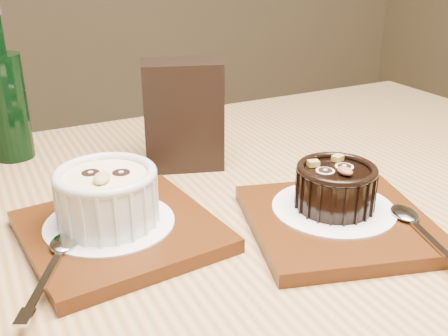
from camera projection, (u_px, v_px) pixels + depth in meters
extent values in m
cube|color=#9F7545|center=(229.00, 241.00, 0.56)|extent=(1.28, 0.92, 0.04)
cylinder|color=#9F7545|center=(367.00, 253.00, 1.23)|extent=(0.06, 0.06, 0.71)
cube|color=#4D240C|center=(121.00, 231.00, 0.53)|extent=(0.21, 0.21, 0.01)
cylinder|color=white|center=(110.00, 223.00, 0.53)|extent=(0.13, 0.13, 0.00)
cylinder|color=silver|center=(107.00, 199.00, 0.52)|extent=(0.10, 0.10, 0.05)
cylinder|color=#F9DE98|center=(105.00, 177.00, 0.51)|extent=(0.08, 0.08, 0.00)
torus|color=silver|center=(105.00, 174.00, 0.50)|extent=(0.10, 0.10, 0.01)
cylinder|color=black|center=(90.00, 173.00, 0.51)|extent=(0.02, 0.02, 0.00)
cylinder|color=black|center=(121.00, 172.00, 0.51)|extent=(0.02, 0.02, 0.00)
ellipsoid|color=tan|center=(102.00, 178.00, 0.49)|extent=(0.02, 0.03, 0.01)
cube|color=#4D240C|center=(338.00, 222.00, 0.54)|extent=(0.21, 0.21, 0.01)
cylinder|color=white|center=(333.00, 208.00, 0.56)|extent=(0.13, 0.13, 0.00)
cylinder|color=black|center=(335.00, 189.00, 0.55)|extent=(0.08, 0.08, 0.04)
cylinder|color=black|center=(337.00, 172.00, 0.54)|extent=(0.07, 0.07, 0.00)
torus|color=black|center=(337.00, 169.00, 0.54)|extent=(0.08, 0.08, 0.01)
cylinder|color=black|center=(325.00, 170.00, 0.54)|extent=(0.02, 0.02, 0.00)
cylinder|color=black|center=(344.00, 166.00, 0.55)|extent=(0.02, 0.02, 0.00)
ellipsoid|color=brown|center=(345.00, 171.00, 0.53)|extent=(0.01, 0.02, 0.01)
cube|color=olive|center=(313.00, 163.00, 0.55)|extent=(0.01, 0.01, 0.01)
cube|color=olive|center=(338.00, 158.00, 0.56)|extent=(0.01, 0.01, 0.01)
cube|color=black|center=(183.00, 115.00, 0.68)|extent=(0.11, 0.08, 0.14)
cylinder|color=black|center=(7.00, 108.00, 0.70)|extent=(0.05, 0.05, 0.14)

